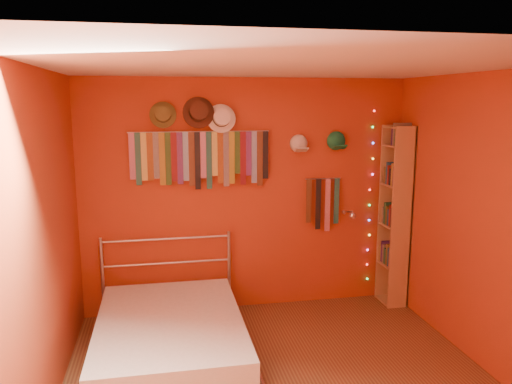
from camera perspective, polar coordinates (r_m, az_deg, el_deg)
back_wall at (r=5.37m, az=-1.03°, el=-0.44°), size 3.50×0.02×2.50m
right_wall at (r=4.47m, az=26.00°, el=-3.74°), size 0.02×3.50×2.50m
left_wall at (r=3.69m, az=-23.85°, el=-6.41°), size 0.02×3.50×2.50m
ceiling at (r=3.57m, az=3.92°, el=14.23°), size 3.50×3.50×0.02m
tie_rack at (r=5.18m, az=-6.30°, el=4.08°), size 1.45×0.03×0.60m
small_tie_rack at (r=5.53m, az=7.67°, el=-1.06°), size 0.40×0.03×0.59m
fedora_olive at (r=5.10m, az=-10.59°, el=8.73°), size 0.27×0.15×0.27m
fedora_brown at (r=5.11m, az=-6.56°, el=9.10°), size 0.32×0.17×0.32m
fedora_white at (r=5.14m, az=-3.95°, el=8.46°), size 0.30×0.16×0.29m
cap_white at (r=5.36m, az=4.89°, el=5.53°), size 0.19×0.23×0.19m
cap_green at (r=5.49m, az=9.15°, el=5.78°), size 0.19×0.24×0.19m
fairy_lights at (r=5.75m, az=12.94°, el=-0.61°), size 0.05×0.02×1.95m
reading_lamp at (r=5.49m, az=10.82°, el=-2.57°), size 0.07×0.31×0.09m
bookshelf at (r=5.73m, az=15.92°, el=-2.52°), size 0.25×0.34×2.00m
bed at (r=4.64m, az=-9.77°, el=-16.01°), size 1.35×1.85×0.89m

